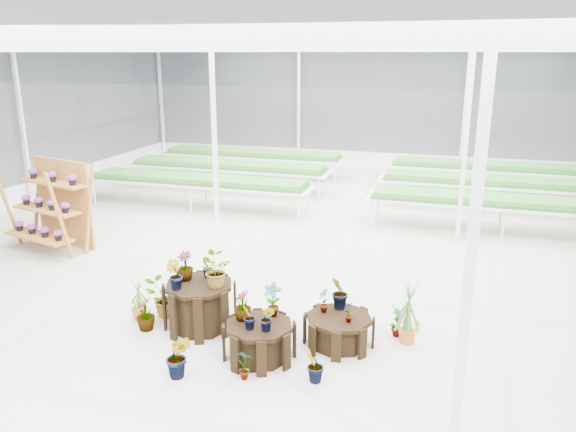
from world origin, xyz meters
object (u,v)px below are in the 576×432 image
(plinth_tall, at_px, (200,306))
(shelf_rack, at_px, (48,207))
(plinth_mid, at_px, (259,341))
(plinth_low, at_px, (339,330))

(plinth_tall, relative_size, shelf_rack, 0.56)
(plinth_tall, height_order, plinth_mid, plinth_tall)
(shelf_rack, bearing_deg, plinth_mid, -12.97)
(plinth_mid, distance_m, plinth_low, 1.22)
(plinth_low, relative_size, shelf_rack, 0.52)
(plinth_low, bearing_deg, plinth_mid, -145.01)
(plinth_tall, xyz_separation_m, shelf_rack, (-4.73, 2.42, 0.60))
(plinth_tall, relative_size, plinth_mid, 1.10)
(plinth_tall, bearing_deg, shelf_rack, 152.93)
(plinth_low, distance_m, shelf_rack, 7.35)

